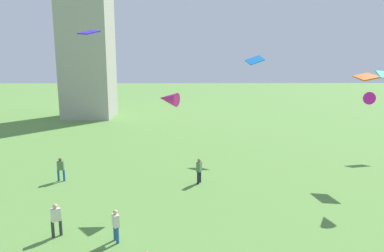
{
  "coord_description": "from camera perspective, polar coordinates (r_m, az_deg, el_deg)",
  "views": [
    {
      "loc": [
        -2.9,
        -3.03,
        8.62
      ],
      "look_at": [
        -2.59,
        19.07,
        4.38
      ],
      "focal_mm": 33.44,
      "sensor_mm": 36.0,
      "label": 1
    }
  ],
  "objects": [
    {
      "name": "kite_flying_6",
      "position": [
        21.86,
        -3.83,
        4.33
      ],
      "size": [
        1.5,
        1.32,
        0.92
      ],
      "rotation": [
        0.0,
        0.0,
        4.25
      ],
      "color": "#C3207B"
    },
    {
      "name": "person_1",
      "position": [
        24.94,
        1.14,
        -6.91
      ],
      "size": [
        0.42,
        0.53,
        1.78
      ],
      "rotation": [
        0.0,
        0.0,
        4.33
      ],
      "color": "#1E2333",
      "rests_on": "ground_plane"
    },
    {
      "name": "person_4",
      "position": [
        27.0,
        -20.21,
        -6.3
      ],
      "size": [
        0.53,
        0.31,
        1.7
      ],
      "rotation": [
        0.0,
        0.0,
        3.27
      ],
      "color": "#235693",
      "rests_on": "ground_plane"
    },
    {
      "name": "kite_flying_0",
      "position": [
        29.57,
        26.0,
        7.06
      ],
      "size": [
        1.27,
        1.75,
        0.56
      ],
      "rotation": [
        0.0,
        0.0,
        1.62
      ],
      "color": "#DF5915"
    },
    {
      "name": "kite_flying_3",
      "position": [
        25.27,
        26.01,
        4.03
      ],
      "size": [
        0.92,
        1.25,
        0.87
      ],
      "rotation": [
        0.0,
        0.0,
        3.02
      ],
      "color": "#D01BA6"
    },
    {
      "name": "kite_flying_1",
      "position": [
        33.99,
        10.0,
        10.31
      ],
      "size": [
        1.81,
        1.34,
        0.94
      ],
      "rotation": [
        0.0,
        0.0,
        0.29
      ],
      "color": "blue"
    },
    {
      "name": "person_3",
      "position": [
        19.11,
        -20.87,
        -13.55
      ],
      "size": [
        0.5,
        0.45,
        1.68
      ],
      "rotation": [
        0.0,
        0.0,
        3.72
      ],
      "color": "#2D3338",
      "rests_on": "ground_plane"
    },
    {
      "name": "person_2",
      "position": [
        17.83,
        -12.07,
        -15.0
      ],
      "size": [
        0.42,
        0.48,
        1.61
      ],
      "rotation": [
        0.0,
        0.0,
        5.24
      ],
      "color": "#235693",
      "rests_on": "ground_plane"
    },
    {
      "name": "kite_flying_2",
      "position": [
        28.84,
        -16.1,
        14.15
      ],
      "size": [
        1.56,
        1.74,
        0.45
      ],
      "rotation": [
        0.0,
        0.0,
        4.23
      ],
      "color": "#3A1CDE"
    }
  ]
}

